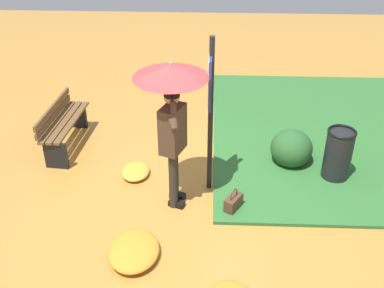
{
  "coord_description": "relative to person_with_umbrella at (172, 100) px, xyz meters",
  "views": [
    {
      "loc": [
        -5.45,
        -0.32,
        4.29
      ],
      "look_at": [
        0.1,
        -0.09,
        0.85
      ],
      "focal_mm": 45.35,
      "sensor_mm": 36.0,
      "label": 1
    }
  ],
  "objects": [
    {
      "name": "shrub_cluster",
      "position": [
        0.99,
        -1.78,
        -1.28
      ],
      "size": [
        0.71,
        0.65,
        0.58
      ],
      "color": "#285628",
      "rests_on": "ground_plane"
    },
    {
      "name": "leaf_pile_by_bench",
      "position": [
        0.56,
        0.63,
        -1.49
      ],
      "size": [
        0.53,
        0.43,
        0.12
      ],
      "color": "gold",
      "rests_on": "ground_plane"
    },
    {
      "name": "park_bench",
      "position": [
        1.33,
        1.91,
        -1.15
      ],
      "size": [
        1.4,
        0.49,
        0.75
      ],
      "color": "black",
      "rests_on": "ground_plane"
    },
    {
      "name": "handbag",
      "position": [
        -0.25,
        -0.83,
        -1.42
      ],
      "size": [
        0.33,
        0.28,
        0.37
      ],
      "color": "#4C3323",
      "rests_on": "ground_plane"
    },
    {
      "name": "trash_bin",
      "position": [
        0.58,
        -2.37,
        -1.13
      ],
      "size": [
        0.42,
        0.42,
        0.83
      ],
      "color": "black",
      "rests_on": "ground_plane"
    },
    {
      "name": "info_sign_post",
      "position": [
        0.29,
        -0.48,
        -0.11
      ],
      "size": [
        0.44,
        0.07,
        2.3
      ],
      "color": "black",
      "rests_on": "ground_plane"
    },
    {
      "name": "leaf_pile_near_person",
      "position": [
        -1.16,
        0.4,
        -1.47
      ],
      "size": [
        0.78,
        0.62,
        0.17
      ],
      "color": "#C68428",
      "rests_on": "ground_plane"
    },
    {
      "name": "person_with_umbrella",
      "position": [
        0.0,
        0.0,
        0.0
      ],
      "size": [
        0.96,
        0.96,
        2.04
      ],
      "color": "#2D2823",
      "rests_on": "ground_plane"
    },
    {
      "name": "grass_verge",
      "position": [
        1.86,
        -2.56,
        -1.53
      ],
      "size": [
        4.8,
        4.0,
        0.05
      ],
      "color": "#2D662D",
      "rests_on": "ground_plane"
    },
    {
      "name": "ground_plane",
      "position": [
        0.0,
        -0.16,
        -1.55
      ],
      "size": [
        18.0,
        18.0,
        0.0
      ],
      "primitive_type": "plane",
      "color": "#B27A33"
    }
  ]
}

